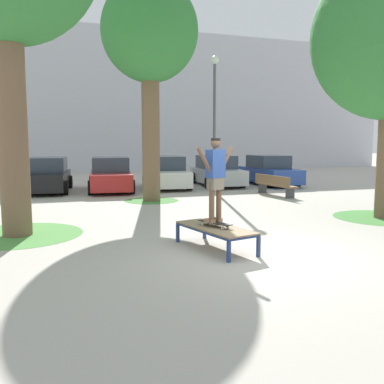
% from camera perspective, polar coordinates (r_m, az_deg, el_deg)
% --- Properties ---
extents(ground_plane, '(120.00, 120.00, 0.00)m').
position_cam_1_polar(ground_plane, '(8.33, 9.88, -8.37)').
color(ground_plane, '#B2AA9E').
extents(building_facade, '(42.91, 4.00, 10.43)m').
position_cam_1_polar(building_facade, '(33.85, -7.99, 11.88)').
color(building_facade, silver).
rests_on(building_facade, ground).
extents(skate_box, '(1.18, 2.03, 0.46)m').
position_cam_1_polar(skate_box, '(8.56, 3.18, -5.02)').
color(skate_box, navy).
rests_on(skate_box, ground).
extents(skateboard, '(0.50, 0.81, 0.09)m').
position_cam_1_polar(skateboard, '(8.54, 3.15, -4.21)').
color(skateboard, black).
rests_on(skateboard, skate_box).
extents(skater, '(0.95, 0.47, 1.69)m').
position_cam_1_polar(skater, '(8.41, 3.19, 2.46)').
color(skater, brown).
rests_on(skater, skateboard).
extents(grass_patch_near_left, '(2.96, 2.96, 0.01)m').
position_cam_1_polar(grass_patch_near_left, '(10.70, -22.53, -5.39)').
color(grass_patch_near_left, '#519342').
rests_on(grass_patch_near_left, ground).
extents(grass_patch_near_right, '(2.69, 2.69, 0.01)m').
position_cam_1_polar(grass_patch_near_right, '(13.29, 24.32, -3.18)').
color(grass_patch_near_right, '#47893D').
rests_on(grass_patch_near_right, ground).
extents(tree_mid_back, '(3.46, 3.46, 7.92)m').
position_cam_1_polar(tree_mid_back, '(16.02, -5.75, 20.38)').
color(tree_mid_back, brown).
rests_on(tree_mid_back, ground).
extents(grass_patch_mid_back, '(2.00, 2.00, 0.01)m').
position_cam_1_polar(grass_patch_mid_back, '(15.72, -5.49, -1.16)').
color(grass_patch_mid_back, '#47893D').
rests_on(grass_patch_mid_back, ground).
extents(car_black, '(2.26, 4.36, 1.50)m').
position_cam_1_polar(car_black, '(19.50, -19.02, 2.07)').
color(car_black, black).
rests_on(car_black, ground).
extents(car_red, '(2.25, 4.36, 1.50)m').
position_cam_1_polar(car_red, '(19.10, -10.98, 2.22)').
color(car_red, red).
rests_on(car_red, ground).
extents(car_white, '(2.22, 4.34, 1.50)m').
position_cam_1_polar(car_white, '(20.08, -3.56, 2.55)').
color(car_white, silver).
rests_on(car_white, ground).
extents(car_silver, '(2.11, 4.29, 1.50)m').
position_cam_1_polar(car_silver, '(21.08, 3.37, 2.75)').
color(car_silver, '#B7BABF').
rests_on(car_silver, ground).
extents(car_blue, '(2.04, 4.26, 1.50)m').
position_cam_1_polar(car_blue, '(21.80, 10.38, 2.78)').
color(car_blue, '#28479E').
rests_on(car_blue, ground).
extents(park_bench, '(0.67, 2.43, 0.83)m').
position_cam_1_polar(park_bench, '(17.45, 11.12, 1.00)').
color(park_bench, brown).
rests_on(park_bench, ground).
extents(light_post, '(0.36, 0.36, 5.83)m').
position_cam_1_polar(light_post, '(18.61, 3.06, 11.88)').
color(light_post, '#4C4C51').
rests_on(light_post, ground).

